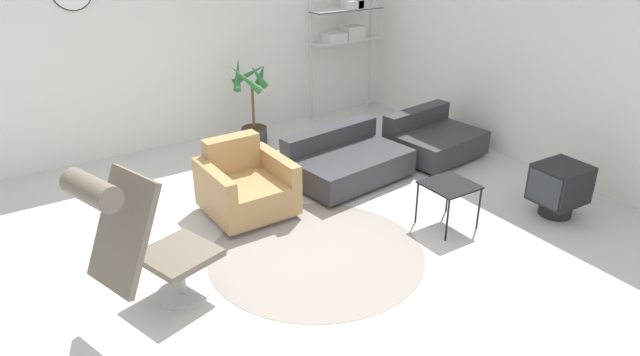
% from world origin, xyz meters
% --- Properties ---
extents(ground_plane, '(12.00, 12.00, 0.00)m').
position_xyz_m(ground_plane, '(0.00, 0.00, 0.00)').
color(ground_plane, silver).
extents(wall_back, '(12.00, 0.09, 2.80)m').
position_xyz_m(wall_back, '(-0.00, 3.14, 1.40)').
color(wall_back, silver).
rests_on(wall_back, ground_plane).
extents(wall_right, '(0.06, 12.00, 2.80)m').
position_xyz_m(wall_right, '(3.41, 0.00, 1.40)').
color(wall_right, silver).
rests_on(wall_right, ground_plane).
extents(round_rug, '(2.02, 2.02, 0.01)m').
position_xyz_m(round_rug, '(0.02, -0.29, 0.00)').
color(round_rug, gray).
rests_on(round_rug, ground_plane).
extents(lounge_chair, '(1.09, 0.79, 1.30)m').
position_xyz_m(lounge_chair, '(-1.55, -0.30, 0.74)').
color(lounge_chair, '#BCBCC1').
rests_on(lounge_chair, ground_plane).
extents(armchair_red, '(0.85, 0.84, 0.76)m').
position_xyz_m(armchair_red, '(-0.15, 0.81, 0.28)').
color(armchair_red, silver).
rests_on(armchair_red, ground_plane).
extents(couch_low, '(1.46, 1.04, 0.57)m').
position_xyz_m(couch_low, '(1.21, 0.90, 0.22)').
color(couch_low, black).
rests_on(couch_low, ground_plane).
extents(couch_second, '(1.19, 1.01, 0.57)m').
position_xyz_m(couch_second, '(2.56, 0.87, 0.22)').
color(couch_second, black).
rests_on(couch_second, ground_plane).
extents(side_table, '(0.47, 0.47, 0.46)m').
position_xyz_m(side_table, '(1.42, -0.55, 0.42)').
color(side_table, black).
rests_on(side_table, ground_plane).
extents(crt_television, '(0.52, 0.46, 0.56)m').
position_xyz_m(crt_television, '(2.54, -1.01, 0.31)').
color(crt_television, black).
rests_on(crt_television, ground_plane).
extents(potted_plant, '(0.65, 0.67, 1.19)m').
position_xyz_m(potted_plant, '(0.81, 2.52, 0.49)').
color(potted_plant, '#333338').
rests_on(potted_plant, ground_plane).
extents(shelf_unit, '(1.14, 0.28, 2.06)m').
position_xyz_m(shelf_unit, '(2.58, 2.81, 1.43)').
color(shelf_unit, '#BCBCC1').
rests_on(shelf_unit, ground_plane).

